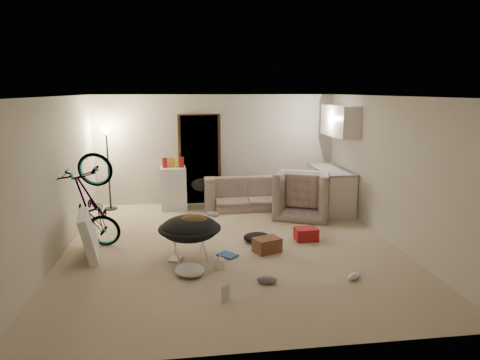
{
  "coord_description": "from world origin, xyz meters",
  "views": [
    {
      "loc": [
        -0.77,
        -6.81,
        2.6
      ],
      "look_at": [
        0.22,
        0.6,
        1.02
      ],
      "focal_mm": 32.0,
      "sensor_mm": 36.0,
      "label": 1
    }
  ],
  "objects": [
    {
      "name": "newspaper",
      "position": [
        -0.53,
        1.73,
        0.0
      ],
      "size": [
        0.73,
        0.7,
        0.01
      ],
      "primitive_type": "cube",
      "rotation": [
        0.0,
        0.0,
        0.92
      ],
      "color": "beige",
      "rests_on": "floor"
    },
    {
      "name": "armchair",
      "position": [
        1.74,
        1.71,
        0.36
      ],
      "size": [
        1.39,
        1.32,
        0.72
      ],
      "primitive_type": "imported",
      "rotation": [
        0.0,
        0.0,
        2.74
      ],
      "color": "#3D453C",
      "rests_on": "floor"
    },
    {
      "name": "shoe_1",
      "position": [
        -0.2,
        1.78,
        0.06
      ],
      "size": [
        0.32,
        0.26,
        0.11
      ],
      "primitive_type": "ellipsoid",
      "rotation": [
        0.0,
        0.0,
        -0.56
      ],
      "color": "slate",
      "rests_on": "floor"
    },
    {
      "name": "counter_top",
      "position": [
        2.43,
        2.0,
        0.9
      ],
      "size": [
        0.64,
        1.54,
        0.04
      ],
      "primitive_type": "cube",
      "color": "gray",
      "rests_on": "kitchen_counter"
    },
    {
      "name": "snack_box_1",
      "position": [
        -1.06,
        2.55,
        1.0
      ],
      "size": [
        0.1,
        0.07,
        0.3
      ],
      "primitive_type": "cube",
      "rotation": [
        0.0,
        0.0,
        -0.0
      ],
      "color": "#C07A18",
      "rests_on": "mini_fridge"
    },
    {
      "name": "bicycle",
      "position": [
        -2.3,
        0.24,
        0.44
      ],
      "size": [
        1.76,
        0.99,
        0.96
      ],
      "primitive_type": "imported",
      "rotation": [
        0.0,
        -0.17,
        1.4
      ],
      "color": "black",
      "rests_on": "floor"
    },
    {
      "name": "book_blue",
      "position": [
        -0.11,
        -0.42,
        0.01
      ],
      "size": [
        0.36,
        0.36,
        0.03
      ],
      "primitive_type": "cube",
      "rotation": [
        0.0,
        0.0,
        0.77
      ],
      "color": "#2E55A9",
      "rests_on": "floor"
    },
    {
      "name": "snack_box_3",
      "position": [
        -0.82,
        2.55,
        1.0
      ],
      "size": [
        0.11,
        0.08,
        0.3
      ],
      "primitive_type": "cube",
      "rotation": [
        0.0,
        0.0,
        -0.14
      ],
      "color": "maroon",
      "rests_on": "mini_fridge"
    },
    {
      "name": "wall_back",
      "position": [
        0.0,
        3.01,
        1.25
      ],
      "size": [
        5.5,
        0.02,
        2.5
      ],
      "primitive_type": "cube",
      "color": "beige",
      "rests_on": "floor"
    },
    {
      "name": "kitchen_counter",
      "position": [
        2.43,
        2.0,
        0.44
      ],
      "size": [
        0.6,
        1.5,
        0.88
      ],
      "primitive_type": "cube",
      "color": "beige",
      "rests_on": "floor"
    },
    {
      "name": "sofa_drape",
      "position": [
        -0.34,
        2.45,
        0.54
      ],
      "size": [
        0.65,
        0.58,
        0.28
      ],
      "primitive_type": "ellipsoid",
      "rotation": [
        0.0,
        0.0,
        -0.23
      ],
      "color": "black",
      "rests_on": "sofa"
    },
    {
      "name": "shoe_4",
      "position": [
        1.55,
        -1.5,
        0.05
      ],
      "size": [
        0.28,
        0.25,
        0.1
      ],
      "primitive_type": "ellipsoid",
      "rotation": [
        0.0,
        0.0,
        0.65
      ],
      "color": "white",
      "rests_on": "floor"
    },
    {
      "name": "kitchen_uppers",
      "position": [
        2.56,
        2.0,
        1.95
      ],
      "size": [
        0.38,
        1.4,
        0.65
      ],
      "primitive_type": "cube",
      "color": "beige",
      "rests_on": "wall_right"
    },
    {
      "name": "clothes_lump_a",
      "position": [
        0.47,
        0.15,
        0.08
      ],
      "size": [
        0.56,
        0.5,
        0.16
      ],
      "primitive_type": "ellipsoid",
      "rotation": [
        0.0,
        0.0,
        -0.17
      ],
      "color": "black",
      "rests_on": "floor"
    },
    {
      "name": "drink_case_b",
      "position": [
        1.34,
        0.14,
        0.11
      ],
      "size": [
        0.39,
        0.29,
        0.22
      ],
      "primitive_type": "cube",
      "rotation": [
        0.0,
        0.0,
        0.02
      ],
      "color": "maroon",
      "rests_on": "floor"
    },
    {
      "name": "saucer_chair",
      "position": [
        -0.7,
        -0.45,
        0.41
      ],
      "size": [
        0.97,
        0.97,
        0.69
      ],
      "color": "silver",
      "rests_on": "floor"
    },
    {
      "name": "floor_lamp",
      "position": [
        -2.4,
        2.65,
        1.31
      ],
      "size": [
        0.28,
        0.28,
        1.81
      ],
      "color": "black",
      "rests_on": "floor"
    },
    {
      "name": "mini_fridge",
      "position": [
        -1.01,
        2.55,
        0.47
      ],
      "size": [
        0.58,
        0.58,
        0.93
      ],
      "primitive_type": "cube",
      "rotation": [
        0.0,
        0.0,
        0.05
      ],
      "color": "white",
      "rests_on": "floor"
    },
    {
      "name": "tv_box",
      "position": [
        -2.3,
        -0.06,
        0.36
      ],
      "size": [
        0.47,
        1.12,
        0.73
      ],
      "primitive_type": "cube",
      "rotation": [
        0.0,
        -0.21,
        0.18
      ],
      "color": "silver",
      "rests_on": "floor"
    },
    {
      "name": "snack_box_2",
      "position": [
        -0.94,
        2.55,
        1.0
      ],
      "size": [
        0.12,
        0.1,
        0.3
      ],
      "primitive_type": "cube",
      "rotation": [
        0.0,
        0.0,
        0.33
      ],
      "color": "gold",
      "rests_on": "mini_fridge"
    },
    {
      "name": "sofa",
      "position": [
        0.61,
        2.45,
        0.28
      ],
      "size": [
        1.9,
        0.77,
        0.55
      ],
      "primitive_type": "imported",
      "rotation": [
        0.0,
        0.0,
        3.16
      ],
      "color": "#3D453C",
      "rests_on": "floor"
    },
    {
      "name": "book_asset",
      "position": [
        -0.35,
        -1.92,
        0.01
      ],
      "size": [
        0.25,
        0.25,
        0.02
      ],
      "primitive_type": "imported",
      "rotation": [
        0.0,
        0.0,
        0.73
      ],
      "color": "maroon",
      "rests_on": "floor"
    },
    {
      "name": "wall_right",
      "position": [
        2.76,
        0.0,
        1.25
      ],
      "size": [
        0.02,
        6.0,
        2.5
      ],
      "primitive_type": "cube",
      "color": "beige",
      "rests_on": "floor"
    },
    {
      "name": "shoe_0",
      "position": [
        -1.03,
        1.44,
        0.05
      ],
      "size": [
        0.27,
        0.22,
        0.09
      ],
      "primitive_type": "ellipsoid",
      "rotation": [
        0.0,
        0.0,
        0.54
      ],
      "color": "#2E55A9",
      "rests_on": "floor"
    },
    {
      "name": "doorway",
      "position": [
        -0.4,
        2.97,
        1.02
      ],
      "size": [
        0.85,
        0.1,
        2.04
      ],
      "primitive_type": "cube",
      "color": "black",
      "rests_on": "floor"
    },
    {
      "name": "drink_case_a",
      "position": [
        0.55,
        -0.32,
        0.12
      ],
      "size": [
        0.49,
        0.43,
        0.24
      ],
      "primitive_type": "cube",
      "rotation": [
        0.0,
        0.0,
        0.38
      ],
      "color": "brown",
      "rests_on": "floor"
    },
    {
      "name": "clothes_lump_c",
      "position": [
        -0.72,
        -1.05,
        0.07
      ],
      "size": [
        0.61,
        0.61,
        0.14
      ],
      "primitive_type": "ellipsoid",
      "rotation": [
        0.0,
        0.0,
        -0.83
      ],
      "color": "silver",
      "rests_on": "floor"
    },
    {
      "name": "wall_left",
      "position": [
        -2.76,
        0.0,
        1.25
      ],
      "size": [
        0.02,
        6.0,
        2.5
      ],
      "primitive_type": "cube",
      "color": "beige",
      "rests_on": "floor"
    },
    {
      "name": "wall_front",
      "position": [
        0.0,
        -3.01,
        1.25
      ],
      "size": [
        5.5,
        0.02,
        2.5
      ],
      "primitive_type": "cube",
      "color": "beige",
      "rests_on": "floor"
    },
    {
      "name": "book_white",
      "position": [
        -0.93,
        -0.46,
        0.01
      ],
      "size": [
        0.25,
        0.28,
        0.02
      ],
      "primitive_type": "cube",
      "rotation": [
        0.0,
        0.0,
        -0.32
      ],
      "color": "silver",
      "rests_on": "floor"
    },
    {
      "name": "door_trim",
      "position": [
        -0.4,
        2.94,
        1.02
      ],
      "size": [
        0.97,
        0.04,
        2.1
      ],
      "primitive_type": "cube",
      "color": "#352012",
      "rests_on": "floor"
    },
    {
      "name": "ceiling",
      "position": [
        0.0,
        0.0,
        2.51
      ],
      "size": [
        5.5,
        6.0,
        0.02
      ],
      "primitive_type": "cube",
      "color": "white",
      "rests_on": "wall_back"
    },
    {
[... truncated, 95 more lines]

